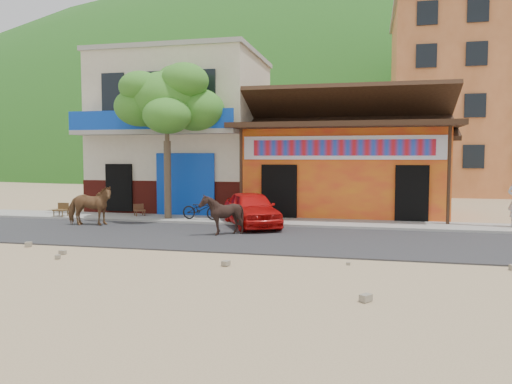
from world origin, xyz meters
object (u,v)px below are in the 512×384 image
cow_tan (90,206)px  red_car (251,209)px  cafe_chair_right (139,205)px  tree (167,141)px  cafe_chair_left (61,204)px  cow_dark (222,214)px  scooter (201,209)px

cow_tan → red_car: bearing=-92.8°
cow_tan → cafe_chair_right: cow_tan is taller
tree → cafe_chair_left: bearing=-173.5°
tree → cow_dark: 5.02m
cow_tan → cow_dark: size_ratio=1.29×
red_car → scooter: size_ratio=2.40×
cow_dark → scooter: bearing=-144.3°
cafe_chair_right → red_car: bearing=-54.9°
cafe_chair_left → scooter: bearing=-0.0°
scooter → red_car: bearing=-102.9°
tree → cafe_chair_left: size_ratio=6.02×
cafe_chair_right → cow_tan: bearing=-146.1°
cow_tan → red_car: 5.84m
cow_dark → red_car: size_ratio=0.35×
cow_tan → scooter: 4.03m
cafe_chair_left → cafe_chair_right: (3.00, 0.89, -0.06)m
red_car → cafe_chair_left: 8.02m
cow_tan → red_car: (5.74, 1.07, -0.08)m
cow_dark → scooter: 3.32m
cow_tan → scooter: cow_tan is taller
cow_dark → cow_tan: bearing=-96.0°
tree → cafe_chair_right: 2.94m
cow_dark → cafe_chair_left: cow_dark is taller
cow_tan → cafe_chair_left: 2.76m
cow_tan → cow_dark: cow_tan is taller
scooter → cafe_chair_right: 2.90m
cow_tan → red_car: size_ratio=0.46×
tree → cafe_chair_right: size_ratio=6.79×
cafe_chair_left → tree: bearing=3.8°
red_car → cafe_chair_left: bearing=148.2°
tree → red_car: (3.60, -1.00, -2.45)m
cow_tan → scooter: size_ratio=1.10×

